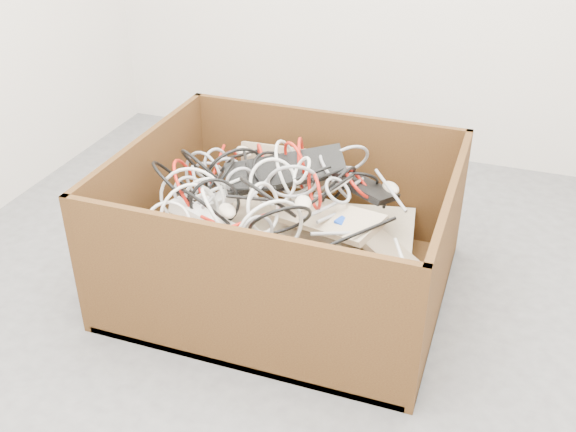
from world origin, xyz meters
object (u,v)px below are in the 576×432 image
(power_strip_right, at_px, (210,222))
(vga_plug, at_px, (343,223))
(cardboard_box, at_px, (282,255))
(power_strip_left, at_px, (224,197))

(power_strip_right, distance_m, vga_plug, 0.46)
(cardboard_box, height_order, power_strip_left, cardboard_box)
(power_strip_right, height_order, vga_plug, power_strip_right)
(power_strip_left, relative_size, vga_plug, 5.97)
(cardboard_box, xyz_separation_m, power_strip_right, (-0.21, -0.16, 0.19))
(power_strip_left, bearing_deg, power_strip_right, -130.55)
(cardboard_box, distance_m, vga_plug, 0.33)
(cardboard_box, xyz_separation_m, vga_plug, (0.24, -0.06, 0.22))
(power_strip_left, height_order, power_strip_right, power_strip_left)
(power_strip_left, height_order, vga_plug, power_strip_left)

